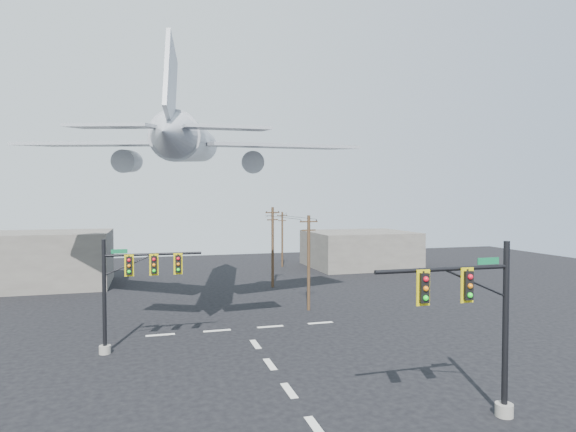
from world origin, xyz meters
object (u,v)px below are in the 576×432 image
object	(u,v)px
signal_mast_near	(480,326)
airliner	(191,143)
signal_mast_far	(129,289)
utility_pole_b	(273,245)
utility_pole_c	(282,238)
utility_pole_a	(309,261)

from	to	relation	value
signal_mast_near	airliner	world-z (taller)	airliner
signal_mast_far	utility_pole_b	bearing A→B (deg)	53.67
utility_pole_c	airliner	xyz separation A→B (m)	(-14.60, -24.33, 10.22)
utility_pole_b	utility_pole_a	bearing A→B (deg)	-107.61
signal_mast_near	utility_pole_a	world-z (taller)	utility_pole_a
signal_mast_far	utility_pole_c	bearing A→B (deg)	60.49
utility_pole_a	utility_pole_c	bearing A→B (deg)	74.32
signal_mast_near	utility_pole_c	bearing A→B (deg)	84.87
signal_mast_near	signal_mast_far	xyz separation A→B (m)	(-14.93, 14.03, -0.13)
utility_pole_c	utility_pole_a	bearing A→B (deg)	-113.20
utility_pole_a	signal_mast_far	bearing A→B (deg)	-157.08
utility_pole_b	utility_pole_c	size ratio (longest dim) A/B	1.12
signal_mast_far	utility_pole_a	world-z (taller)	utility_pole_a
utility_pole_a	utility_pole_b	size ratio (longest dim) A/B	0.94
signal_mast_near	utility_pole_b	xyz separation A→B (m)	(-0.84, 33.19, 0.44)
signal_mast_far	airliner	bearing A→B (deg)	64.33
signal_mast_near	utility_pole_c	size ratio (longest dim) A/B	0.99
utility_pole_c	signal_mast_near	bearing A→B (deg)	-107.89
utility_pole_c	utility_pole_b	bearing A→B (deg)	-121.91
signal_mast_far	utility_pole_a	bearing A→B (deg)	28.16
signal_mast_far	utility_pole_c	distance (m)	39.07
signal_mast_near	signal_mast_far	bearing A→B (deg)	136.79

